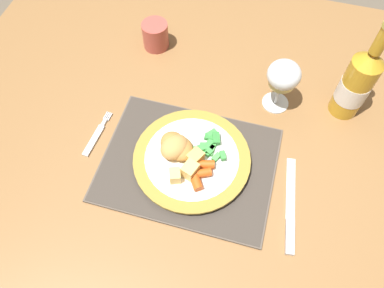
{
  "coord_description": "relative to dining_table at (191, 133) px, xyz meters",
  "views": [
    {
      "loc": [
        0.14,
        -0.49,
        1.46
      ],
      "look_at": [
        0.03,
        -0.1,
        0.78
      ],
      "focal_mm": 35.0,
      "sensor_mm": 36.0,
      "label": 1
    }
  ],
  "objects": [
    {
      "name": "ground_plane",
      "position": [
        0.0,
        0.0,
        -0.65
      ],
      "size": [
        6.0,
        6.0,
        0.0
      ],
      "primitive_type": "plane",
      "color": "brown"
    },
    {
      "name": "breaded_croquettes",
      "position": [
        0.0,
        -0.12,
        0.13
      ],
      "size": [
        0.09,
        0.09,
        0.04
      ],
      "color": "#B77F3D",
      "rests_on": "dinner_plate"
    },
    {
      "name": "fork",
      "position": [
        -0.19,
        -0.12,
        0.09
      ],
      "size": [
        0.02,
        0.12,
        0.01
      ],
      "color": "silver",
      "rests_on": "dining_table"
    },
    {
      "name": "roast_potatoes",
      "position": [
        0.04,
        -0.16,
        0.13
      ],
      "size": [
        0.06,
        0.09,
        0.03
      ],
      "color": "#DBB256",
      "rests_on": "dinner_plate"
    },
    {
      "name": "glazed_carrots",
      "position": [
        0.06,
        -0.16,
        0.12
      ],
      "size": [
        0.07,
        0.09,
        0.02
      ],
      "color": "#CC5119",
      "rests_on": "dinner_plate"
    },
    {
      "name": "dinner_plate",
      "position": [
        0.04,
        -0.13,
        0.11
      ],
      "size": [
        0.25,
        0.25,
        0.02
      ],
      "color": "white",
      "rests_on": "placemat"
    },
    {
      "name": "green_beans_pile",
      "position": [
        0.07,
        -0.09,
        0.12
      ],
      "size": [
        0.08,
        0.08,
        0.02
      ],
      "color": "#4CA84C",
      "rests_on": "dinner_plate"
    },
    {
      "name": "drinking_cup",
      "position": [
        -0.15,
        0.19,
        0.13
      ],
      "size": [
        0.07,
        0.07,
        0.07
      ],
      "color": "#B24C42",
      "rests_on": "dining_table"
    },
    {
      "name": "dining_table",
      "position": [
        0.0,
        0.0,
        0.0
      ],
      "size": [
        1.21,
        0.99,
        0.74
      ],
      "color": "olive",
      "rests_on": "ground"
    },
    {
      "name": "wine_glass",
      "position": [
        0.19,
        0.08,
        0.18
      ],
      "size": [
        0.07,
        0.07,
        0.13
      ],
      "color": "silver",
      "rests_on": "dining_table"
    },
    {
      "name": "placemat",
      "position": [
        0.03,
        -0.13,
        0.09
      ],
      "size": [
        0.37,
        0.28,
        0.01
      ],
      "color": "brown",
      "rests_on": "dining_table"
    },
    {
      "name": "bottle",
      "position": [
        0.34,
        0.11,
        0.18
      ],
      "size": [
        0.07,
        0.07,
        0.26
      ],
      "color": "gold",
      "rests_on": "dining_table"
    },
    {
      "name": "table_knife",
      "position": [
        0.26,
        -0.18,
        0.09
      ],
      "size": [
        0.04,
        0.21,
        0.01
      ],
      "color": "silver",
      "rests_on": "dining_table"
    }
  ]
}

